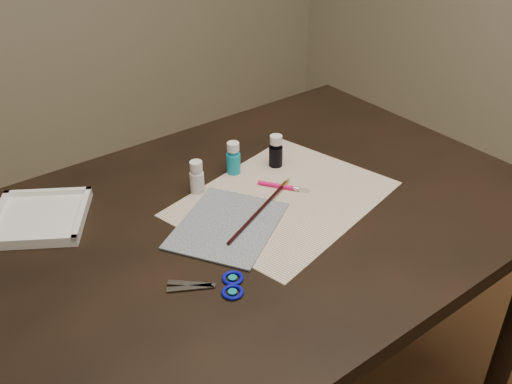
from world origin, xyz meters
TOP-DOWN VIEW (x-y plane):
  - table at (0.00, 0.00)m, footprint 1.30×0.90m
  - paper at (0.08, -0.00)m, footprint 0.55×0.46m
  - canvas at (-0.09, -0.01)m, footprint 0.32×0.30m
  - paint_bottle_white at (-0.06, 0.15)m, footprint 0.04×0.04m
  - paint_bottle_cyan at (0.06, 0.17)m, footprint 0.04×0.04m
  - paint_bottle_navy at (0.16, 0.13)m, footprint 0.04×0.04m
  - paintbrush at (0.01, -0.01)m, footprint 0.28×0.13m
  - craft_knife at (0.11, 0.03)m, footprint 0.08×0.12m
  - scissors at (-0.23, -0.15)m, footprint 0.18×0.15m
  - palette_tray at (-0.40, 0.26)m, footprint 0.27×0.27m

SIDE VIEW (x-z plane):
  - table at x=0.00m, z-range 0.00..0.75m
  - paper at x=0.08m, z-range 0.75..0.75m
  - canvas at x=-0.09m, z-range 0.75..0.76m
  - scissors at x=-0.23m, z-range 0.75..0.76m
  - craft_knife at x=0.11m, z-range 0.75..0.76m
  - paintbrush at x=0.01m, z-range 0.76..0.77m
  - palette_tray at x=-0.40m, z-range 0.75..0.77m
  - paint_bottle_white at x=-0.06m, z-range 0.75..0.83m
  - paint_bottle_cyan at x=0.06m, z-range 0.75..0.83m
  - paint_bottle_navy at x=0.16m, z-range 0.75..0.84m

